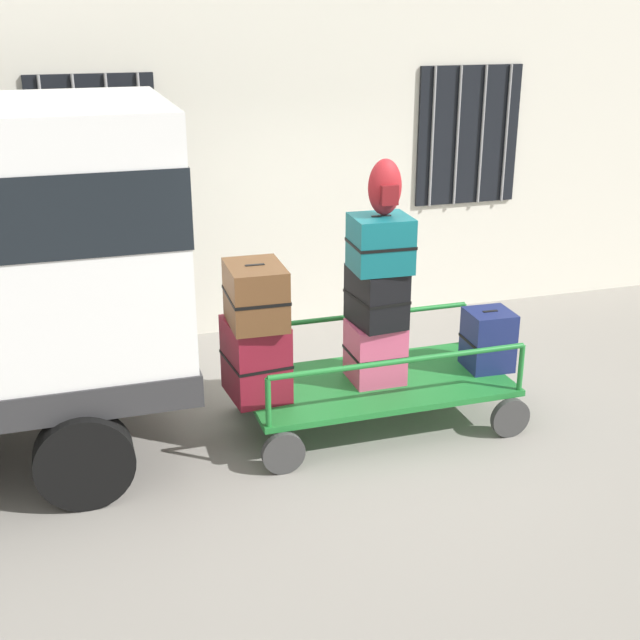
{
  "coord_description": "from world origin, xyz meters",
  "views": [
    {
      "loc": [
        -2.18,
        -6.01,
        3.35
      ],
      "look_at": [
        -0.29,
        -0.02,
        0.99
      ],
      "focal_mm": 47.01,
      "sensor_mm": 36.0,
      "label": 1
    }
  ],
  "objects_px": {
    "suitcase_midleft_middle": "(376,296)",
    "suitcase_left_bottom": "(256,359)",
    "suitcase_left_middle": "(256,295)",
    "suitcase_midleft_bottom": "(375,352)",
    "backpack": "(385,187)",
    "suitcase_center_bottom": "(488,340)",
    "suitcase_midleft_top": "(380,243)",
    "luggage_cart": "(375,387)"
  },
  "relations": [
    {
      "from": "backpack",
      "to": "suitcase_midleft_middle",
      "type": "bearing_deg",
      "value": 118.17
    },
    {
      "from": "suitcase_left_middle",
      "to": "suitcase_midleft_bottom",
      "type": "relative_size",
      "value": 1.15
    },
    {
      "from": "suitcase_midleft_bottom",
      "to": "suitcase_center_bottom",
      "type": "bearing_deg",
      "value": -3.4
    },
    {
      "from": "luggage_cart",
      "to": "suitcase_midleft_bottom",
      "type": "xyz_separation_m",
      "value": [
        -0.0,
        0.03,
        0.31
      ]
    },
    {
      "from": "suitcase_midleft_middle",
      "to": "suitcase_left_bottom",
      "type": "bearing_deg",
      "value": 179.93
    },
    {
      "from": "suitcase_midleft_top",
      "to": "suitcase_center_bottom",
      "type": "distance_m",
      "value": 1.39
    },
    {
      "from": "luggage_cart",
      "to": "suitcase_midleft_top",
      "type": "relative_size",
      "value": 4.71
    },
    {
      "from": "luggage_cart",
      "to": "backpack",
      "type": "height_order",
      "value": "backpack"
    },
    {
      "from": "suitcase_midleft_top",
      "to": "suitcase_center_bottom",
      "type": "height_order",
      "value": "suitcase_midleft_top"
    },
    {
      "from": "suitcase_midleft_top",
      "to": "suitcase_left_middle",
      "type": "bearing_deg",
      "value": -179.75
    },
    {
      "from": "suitcase_left_middle",
      "to": "suitcase_center_bottom",
      "type": "distance_m",
      "value": 2.14
    },
    {
      "from": "suitcase_midleft_top",
      "to": "suitcase_center_bottom",
      "type": "xyz_separation_m",
      "value": [
        1.02,
        -0.0,
        -0.94
      ]
    },
    {
      "from": "luggage_cart",
      "to": "suitcase_center_bottom",
      "type": "bearing_deg",
      "value": -1.74
    },
    {
      "from": "suitcase_midleft_top",
      "to": "backpack",
      "type": "distance_m",
      "value": 0.44
    },
    {
      "from": "suitcase_left_middle",
      "to": "suitcase_midleft_middle",
      "type": "relative_size",
      "value": 1.08
    },
    {
      "from": "suitcase_left_middle",
      "to": "suitcase_midleft_bottom",
      "type": "height_order",
      "value": "suitcase_left_middle"
    },
    {
      "from": "suitcase_left_bottom",
      "to": "suitcase_midleft_bottom",
      "type": "height_order",
      "value": "suitcase_left_bottom"
    },
    {
      "from": "suitcase_left_bottom",
      "to": "suitcase_midleft_bottom",
      "type": "bearing_deg",
      "value": -0.1
    },
    {
      "from": "suitcase_left_middle",
      "to": "suitcase_midleft_top",
      "type": "relative_size",
      "value": 1.21
    },
    {
      "from": "suitcase_left_bottom",
      "to": "suitcase_center_bottom",
      "type": "bearing_deg",
      "value": -1.75
    },
    {
      "from": "suitcase_left_middle",
      "to": "suitcase_midleft_middle",
      "type": "distance_m",
      "value": 1.03
    },
    {
      "from": "luggage_cart",
      "to": "suitcase_center_bottom",
      "type": "height_order",
      "value": "suitcase_center_bottom"
    },
    {
      "from": "suitcase_center_bottom",
      "to": "suitcase_midleft_bottom",
      "type": "bearing_deg",
      "value": 176.6
    },
    {
      "from": "suitcase_midleft_bottom",
      "to": "suitcase_midleft_middle",
      "type": "bearing_deg",
      "value": 90.0
    },
    {
      "from": "suitcase_left_middle",
      "to": "suitcase_midleft_middle",
      "type": "xyz_separation_m",
      "value": [
        1.02,
        0.06,
        -0.14
      ]
    },
    {
      "from": "suitcase_midleft_top",
      "to": "backpack",
      "type": "xyz_separation_m",
      "value": [
        0.03,
        0.0,
        0.44
      ]
    },
    {
      "from": "suitcase_left_bottom",
      "to": "backpack",
      "type": "xyz_separation_m",
      "value": [
        1.05,
        -0.05,
        1.33
      ]
    },
    {
      "from": "backpack",
      "to": "suitcase_midleft_top",
      "type": "bearing_deg",
      "value": -172.92
    },
    {
      "from": "suitcase_left_middle",
      "to": "suitcase_midleft_bottom",
      "type": "distance_m",
      "value": 1.2
    },
    {
      "from": "backpack",
      "to": "suitcase_left_middle",
      "type": "bearing_deg",
      "value": -179.57
    },
    {
      "from": "suitcase_left_middle",
      "to": "suitcase_midleft_top",
      "type": "xyz_separation_m",
      "value": [
        1.02,
        0.0,
        0.32
      ]
    },
    {
      "from": "suitcase_left_bottom",
      "to": "suitcase_left_middle",
      "type": "xyz_separation_m",
      "value": [
        0.0,
        -0.06,
        0.56
      ]
    },
    {
      "from": "luggage_cart",
      "to": "suitcase_left_middle",
      "type": "distance_m",
      "value": 1.39
    },
    {
      "from": "suitcase_midleft_middle",
      "to": "suitcase_midleft_top",
      "type": "distance_m",
      "value": 0.46
    },
    {
      "from": "suitcase_midleft_middle",
      "to": "backpack",
      "type": "distance_m",
      "value": 0.91
    },
    {
      "from": "luggage_cart",
      "to": "suitcase_midleft_bottom",
      "type": "distance_m",
      "value": 0.31
    },
    {
      "from": "luggage_cart",
      "to": "suitcase_midleft_bottom",
      "type": "height_order",
      "value": "suitcase_midleft_bottom"
    },
    {
      "from": "backpack",
      "to": "suitcase_center_bottom",
      "type": "bearing_deg",
      "value": -0.49
    },
    {
      "from": "luggage_cart",
      "to": "backpack",
      "type": "distance_m",
      "value": 1.71
    },
    {
      "from": "suitcase_midleft_middle",
      "to": "backpack",
      "type": "bearing_deg",
      "value": -61.83
    },
    {
      "from": "suitcase_midleft_top",
      "to": "suitcase_center_bottom",
      "type": "bearing_deg",
      "value": -0.28
    },
    {
      "from": "suitcase_left_middle",
      "to": "suitcase_center_bottom",
      "type": "height_order",
      "value": "suitcase_left_middle"
    }
  ]
}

